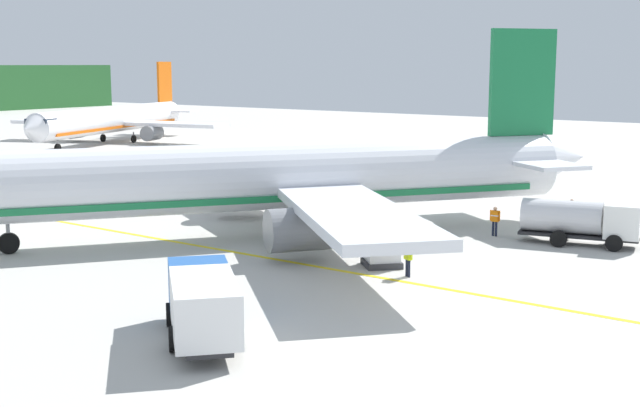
% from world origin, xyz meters
% --- Properties ---
extents(airliner_foreground, '(35.82, 30.58, 11.90)m').
position_xyz_m(airliner_foreground, '(11.32, 18.10, 3.39)').
color(airliner_foreground, silver).
rests_on(airliner_foreground, ground).
extents(airliner_mid_apron, '(34.33, 28.75, 10.08)m').
position_xyz_m(airliner_mid_apron, '(44.67, 71.29, 2.87)').
color(airliner_mid_apron, white).
rests_on(airliner_mid_apron, ground).
extents(service_truck_fuel, '(5.91, 6.24, 2.46)m').
position_xyz_m(service_truck_fuel, '(-4.44, 8.36, 1.43)').
color(service_truck_fuel, '#2659A5').
rests_on(service_truck_fuel, ground).
extents(service_truck_baggage, '(3.33, 6.57, 2.40)m').
position_xyz_m(service_truck_baggage, '(19.62, 3.09, 1.40)').
color(service_truck_baggage, white).
rests_on(service_truck_baggage, ground).
extents(cargo_container_near, '(2.46, 2.46, 1.85)m').
position_xyz_m(cargo_container_near, '(8.92, 9.22, 0.87)').
color(cargo_container_near, '#333338').
rests_on(cargo_container_near, ground).
extents(crew_marshaller, '(0.24, 0.63, 1.71)m').
position_xyz_m(crew_marshaller, '(18.99, 7.94, 1.01)').
color(crew_marshaller, '#191E33').
rests_on(crew_marshaller, ground).
extents(crew_loader_left, '(0.44, 0.54, 1.73)m').
position_xyz_m(crew_loader_left, '(13.03, 11.61, 1.02)').
color(crew_loader_left, '#191E33').
rests_on(crew_loader_left, ground).
extents(crew_loader_right, '(0.42, 0.56, 1.66)m').
position_xyz_m(crew_loader_right, '(7.85, 7.15, 0.98)').
color(crew_loader_right, '#191E33').
rests_on(crew_loader_right, ground).
extents(crew_supervisor, '(0.31, 0.62, 1.65)m').
position_xyz_m(crew_supervisor, '(24.74, 5.53, 0.97)').
color(crew_supervisor, '#191E33').
rests_on(crew_supervisor, ground).
extents(apron_guide_line, '(0.30, 60.00, 0.01)m').
position_xyz_m(apron_guide_line, '(6.95, 13.44, 0.01)').
color(apron_guide_line, yellow).
rests_on(apron_guide_line, ground).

